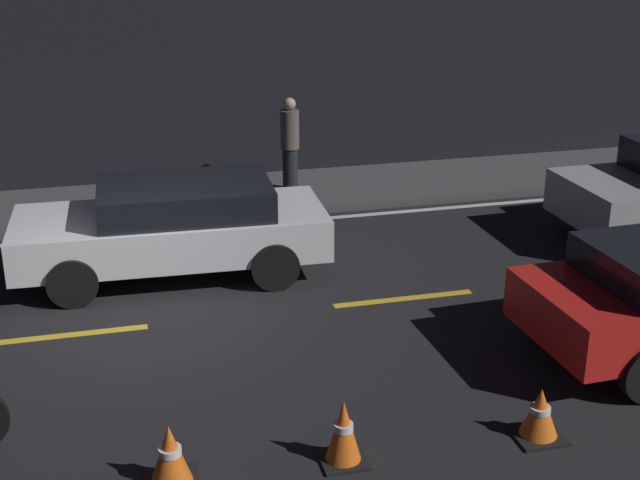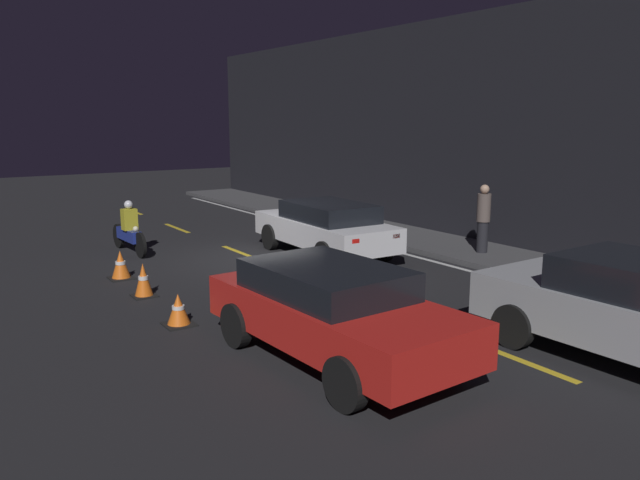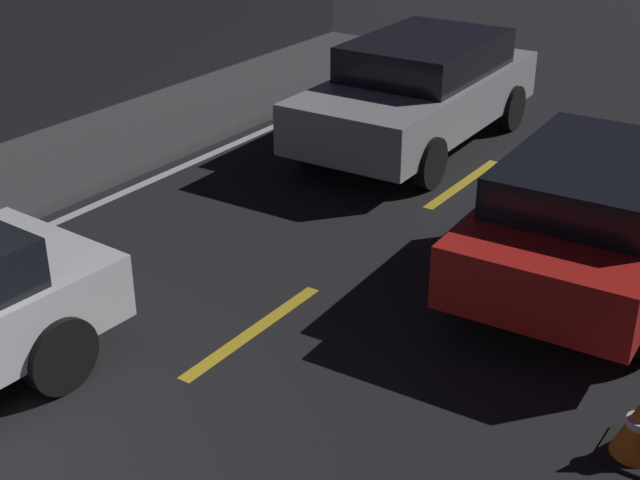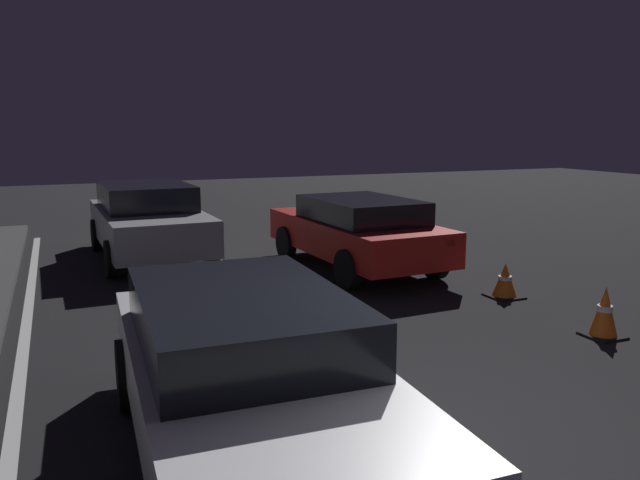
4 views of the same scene
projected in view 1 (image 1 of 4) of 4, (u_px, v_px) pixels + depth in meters
The scene contains 11 objects.
ground_plane at pixel (148, 327), 11.52m from camera, with size 56.00×56.00×0.00m, color black.
raised_curb at pixel (128, 204), 15.95m from camera, with size 28.00×2.32×0.14m.
building_front at pixel (111, 19), 16.03m from camera, with size 28.00×0.30×6.32m.
lane_dash_c at pixel (68, 335), 11.29m from camera, with size 2.00×0.14×0.01m.
lane_dash_d at pixel (403, 299), 12.33m from camera, with size 2.00×0.14×0.01m.
lane_solid_kerb at pixel (133, 235), 14.69m from camera, with size 25.20×0.14×0.01m.
sedan_white at pixel (175, 225), 12.89m from camera, with size 4.52×2.04×1.39m.
traffic_cone_near at pixel (170, 456), 8.31m from camera, with size 0.52×0.52×0.63m.
traffic_cone_mid at pixel (343, 432), 8.65m from camera, with size 0.46×0.46×0.67m.
traffic_cone_far at pixel (540, 414), 9.07m from camera, with size 0.51×0.51×0.55m.
pedestrian at pixel (290, 143), 16.23m from camera, with size 0.34×0.34×1.73m.
Camera 1 is at (-0.38, -10.60, 5.16)m, focal length 50.00 mm.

